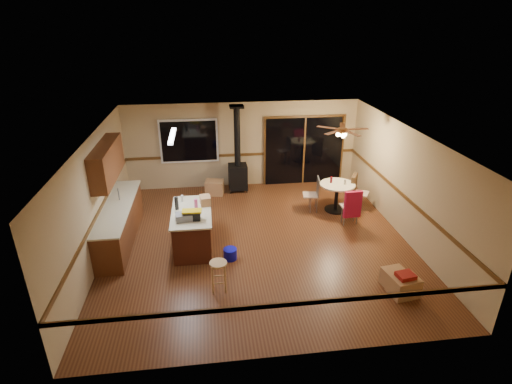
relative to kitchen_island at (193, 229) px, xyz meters
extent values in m
plane|color=#562D17|center=(1.50, 0.00, -0.45)|extent=(7.00, 7.00, 0.00)
plane|color=silver|center=(1.50, 0.00, 2.15)|extent=(7.00, 7.00, 0.00)
plane|color=tan|center=(1.50, 3.50, 0.85)|extent=(7.00, 0.00, 7.00)
plane|color=tan|center=(1.50, -3.50, 0.85)|extent=(7.00, 0.00, 7.00)
plane|color=tan|center=(-2.00, 0.00, 0.85)|extent=(0.00, 7.00, 7.00)
plane|color=tan|center=(5.00, 0.00, 0.85)|extent=(0.00, 7.00, 7.00)
cube|color=black|center=(-0.10, 3.45, 1.05)|extent=(1.72, 0.10, 1.32)
cube|color=black|center=(3.40, 3.45, 0.60)|extent=(2.52, 0.10, 2.10)
cube|color=#5F3018|center=(-1.70, 0.50, -0.02)|extent=(0.60, 3.00, 0.86)
cube|color=beige|center=(-1.70, 0.50, 0.43)|extent=(0.64, 3.04, 0.04)
cube|color=#5F3018|center=(-1.83, 0.70, 1.45)|extent=(0.35, 2.00, 0.80)
cube|color=#451C11|center=(0.00, 0.00, -0.02)|extent=(0.80, 1.60, 0.86)
cube|color=beige|center=(0.00, 0.00, 0.43)|extent=(0.88, 1.68, 0.04)
cube|color=black|center=(1.30, 3.05, 0.00)|extent=(0.55, 0.50, 0.75)
cylinder|color=black|center=(1.30, 3.05, 1.26)|extent=(0.18, 0.18, 1.77)
cylinder|color=brown|center=(3.84, 1.38, 1.80)|extent=(0.24, 0.24, 0.10)
cylinder|color=brown|center=(3.84, 1.38, 2.07)|extent=(0.05, 0.05, 0.16)
sphere|color=#FFD88C|center=(3.84, 1.38, 1.68)|extent=(0.16, 0.16, 0.16)
cube|color=white|center=(-0.30, 0.30, 2.11)|extent=(0.10, 1.20, 0.04)
cube|color=slate|center=(-0.07, -0.40, 0.52)|extent=(0.52, 0.33, 0.15)
cube|color=black|center=(0.03, -0.43, 0.54)|extent=(0.36, 0.21, 0.19)
cube|color=gold|center=(0.03, -0.43, 0.66)|extent=(0.43, 0.24, 0.03)
cube|color=#A37448|center=(0.32, 0.30, 0.55)|extent=(0.27, 0.34, 0.21)
cylinder|color=black|center=(-0.32, 0.13, 0.60)|extent=(0.09, 0.09, 0.30)
cylinder|color=#D84C8C|center=(0.11, 0.08, 0.57)|extent=(0.10, 0.10, 0.25)
cylinder|color=white|center=(-0.21, 0.51, 0.53)|extent=(0.07, 0.07, 0.17)
cylinder|color=tan|center=(0.52, -1.69, -0.14)|extent=(0.42, 0.42, 0.62)
cylinder|color=#0D0DB6|center=(0.81, -0.65, -0.33)|extent=(0.33, 0.33, 0.25)
cylinder|color=black|center=(3.84, 1.38, -0.43)|extent=(0.58, 0.58, 0.04)
cylinder|color=black|center=(3.84, 1.38, -0.06)|extent=(0.10, 0.10, 0.70)
cylinder|color=beige|center=(3.84, 1.38, 0.31)|extent=(0.94, 0.94, 0.04)
cylinder|color=#590C14|center=(3.69, 1.48, 0.41)|extent=(0.08, 0.08, 0.17)
cylinder|color=beige|center=(4.02, 1.33, 0.39)|extent=(0.07, 0.07, 0.13)
cube|color=tan|center=(3.14, 1.48, 0.00)|extent=(0.46, 0.46, 0.03)
cube|color=slate|center=(3.33, 1.45, 0.25)|extent=(0.09, 0.40, 0.50)
cube|color=tan|center=(3.94, 0.68, 0.00)|extent=(0.42, 0.42, 0.03)
cube|color=slate|center=(3.95, 0.49, 0.25)|extent=(0.40, 0.06, 0.50)
cube|color=#AF1434|center=(3.95, 0.47, 0.15)|extent=(0.45, 0.13, 0.70)
cube|color=tan|center=(4.54, 1.43, 0.00)|extent=(0.55, 0.55, 0.03)
cube|color=slate|center=(4.37, 1.53, 0.25)|extent=(0.23, 0.36, 0.50)
cube|color=#3A2816|center=(4.36, 1.54, 0.15)|extent=(0.31, 0.43, 0.70)
cube|color=#A37448|center=(0.58, 2.89, -0.24)|extent=(0.59, 0.51, 0.42)
cube|color=#A37448|center=(4.01, -2.29, -0.26)|extent=(0.57, 0.50, 0.39)
cube|color=#A37448|center=(3.95, -2.00, -0.28)|extent=(0.49, 0.43, 0.35)
cube|color=maroon|center=(4.01, -2.29, -0.02)|extent=(0.36, 0.32, 0.09)
camera|label=1|loc=(0.43, -8.10, 4.46)|focal=28.00mm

